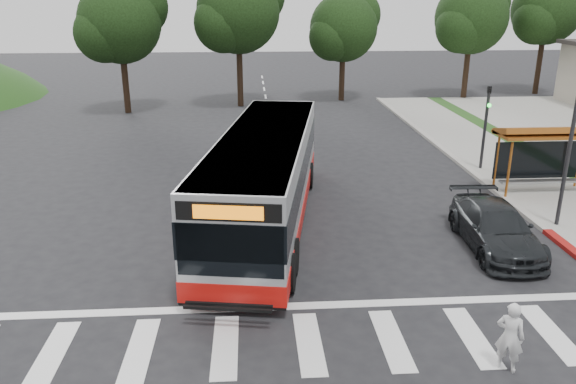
{
  "coord_description": "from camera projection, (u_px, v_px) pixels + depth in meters",
  "views": [
    {
      "loc": [
        -1.28,
        -16.42,
        7.85
      ],
      "look_at": [
        -0.07,
        1.41,
        1.6
      ],
      "focal_mm": 35.0,
      "sensor_mm": 36.0,
      "label": 1
    }
  ],
  "objects": [
    {
      "name": "ground",
      "position": [
        293.0,
        253.0,
        18.14
      ],
      "size": [
        140.0,
        140.0,
        0.0
      ],
      "primitive_type": "plane",
      "color": "black",
      "rests_on": "ground"
    },
    {
      "name": "sidewalk_east",
      "position": [
        513.0,
        172.0,
        26.36
      ],
      "size": [
        4.0,
        40.0,
        0.12
      ],
      "primitive_type": "cube",
      "color": "gray",
      "rests_on": "ground"
    },
    {
      "name": "curb_east",
      "position": [
        472.0,
        172.0,
        26.23
      ],
      "size": [
        0.3,
        40.0,
        0.15
      ],
      "primitive_type": "cube",
      "color": "#9E9991",
      "rests_on": "ground"
    },
    {
      "name": "crosswalk_ladder",
      "position": [
        309.0,
        343.0,
        13.43
      ],
      "size": [
        18.0,
        2.6,
        0.01
      ],
      "primitive_type": "cube",
      "color": "silver",
      "rests_on": "ground"
    },
    {
      "name": "bus_shelter",
      "position": [
        548.0,
        139.0,
        22.86
      ],
      "size": [
        4.2,
        1.6,
        2.86
      ],
      "color": "#985019",
      "rests_on": "sidewalk_east"
    },
    {
      "name": "traffic_signal_ne_tall",
      "position": [
        574.0,
        121.0,
        18.88
      ],
      "size": [
        0.18,
        0.37,
        6.5
      ],
      "color": "black",
      "rests_on": "ground"
    },
    {
      "name": "traffic_signal_ne_short",
      "position": [
        486.0,
        119.0,
        25.93
      ],
      "size": [
        0.18,
        0.37,
        4.0
      ],
      "color": "black",
      "rests_on": "ground"
    },
    {
      "name": "tree_ne_a",
      "position": [
        472.0,
        16.0,
        43.49
      ],
      "size": [
        6.16,
        5.74,
        9.3
      ],
      "color": "black",
      "rests_on": "parking_lot"
    },
    {
      "name": "tree_ne_b",
      "position": [
        548.0,
        8.0,
        45.65
      ],
      "size": [
        6.16,
        5.74,
        10.02
      ],
      "color": "black",
      "rests_on": "ground"
    },
    {
      "name": "tree_north_a",
      "position": [
        239.0,
        10.0,
        40.29
      ],
      "size": [
        6.6,
        6.15,
        10.17
      ],
      "color": "black",
      "rests_on": "ground"
    },
    {
      "name": "tree_north_b",
      "position": [
        344.0,
        26.0,
        43.09
      ],
      "size": [
        5.72,
        5.33,
        8.43
      ],
      "color": "black",
      "rests_on": "ground"
    },
    {
      "name": "tree_north_c",
      "position": [
        121.0,
        21.0,
        38.1
      ],
      "size": [
        6.16,
        5.74,
        9.3
      ],
      "color": "black",
      "rests_on": "ground"
    },
    {
      "name": "transit_bus",
      "position": [
        265.0,
        179.0,
        20.01
      ],
      "size": [
        4.88,
        13.24,
        3.35
      ],
      "primitive_type": null,
      "rotation": [
        0.0,
        0.0,
        -0.16
      ],
      "color": "#AFB2B4",
      "rests_on": "ground"
    },
    {
      "name": "pedestrian",
      "position": [
        510.0,
        337.0,
        12.23
      ],
      "size": [
        0.73,
        0.67,
        1.66
      ],
      "primitive_type": "imported",
      "rotation": [
        0.0,
        0.0,
        2.53
      ],
      "color": "silver",
      "rests_on": "ground"
    },
    {
      "name": "dark_sedan",
      "position": [
        495.0,
        228.0,
        18.3
      ],
      "size": [
        2.21,
        5.0,
        1.43
      ],
      "primitive_type": "imported",
      "rotation": [
        0.0,
        0.0,
        -0.04
      ],
      "color": "black",
      "rests_on": "ground"
    }
  ]
}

